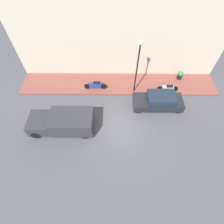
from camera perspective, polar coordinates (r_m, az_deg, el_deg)
name	(u,v)px	position (r m, az deg, el deg)	size (l,w,h in m)	color
ground_plane	(119,129)	(14.53, 2.36, -5.63)	(60.00, 60.00, 0.00)	#47474C
sidewalk	(118,84)	(17.75, 2.08, 9.17)	(2.91, 19.21, 0.15)	brown
building_facade	(119,39)	(16.65, 2.42, 22.79)	(0.30, 19.21, 7.96)	beige
parked_car	(159,101)	(15.96, 14.96, 3.48)	(1.78, 4.34, 1.42)	black
delivery_van	(62,122)	(14.42, -15.89, -3.19)	(2.06, 5.11, 1.65)	#2D2D33
scooter_silver	(168,88)	(17.40, 17.70, 7.40)	(0.30, 2.02, 0.78)	#B7B7BF
motorcycle_blue	(95,85)	(16.94, -5.43, 8.73)	(0.30, 2.15, 0.84)	navy
streetlamp	(138,61)	(14.81, 8.49, 16.12)	(0.35, 0.35, 5.26)	black
potted_plant	(180,75)	(19.19, 21.34, 11.20)	(0.52, 0.52, 0.87)	black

